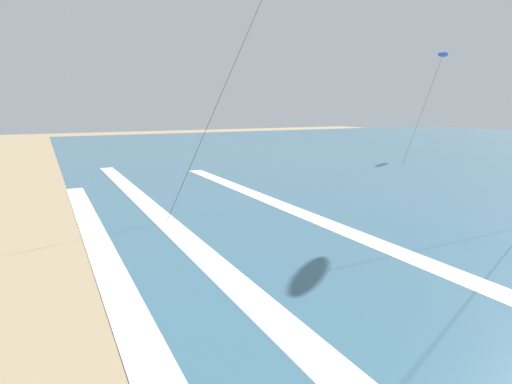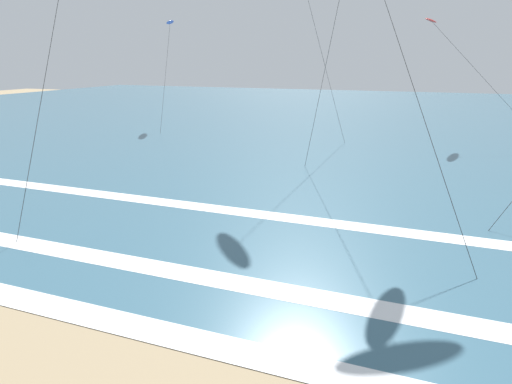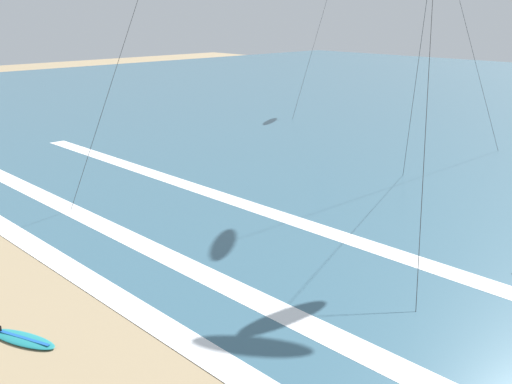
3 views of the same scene
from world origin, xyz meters
name	(u,v)px [view 1 (image 1 of 3)]	position (x,y,z in m)	size (l,w,h in m)	color
wave_foam_shoreline	(138,336)	(-0.27, 10.22, 0.01)	(36.92, 0.92, 0.01)	white
wave_foam_mid_break	(285,328)	(0.89, 13.18, 0.01)	(55.88, 0.97, 0.01)	white
wave_foam_outer_break	(413,258)	(-0.89, 19.13, 0.01)	(42.98, 0.97, 0.01)	white
kite_blue_far_right	(443,55)	(-20.63, 43.99, 9.82)	(4.13, 9.25, 10.09)	blue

